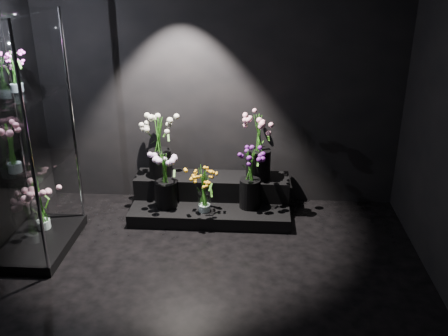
{
  "coord_description": "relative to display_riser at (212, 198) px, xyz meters",
  "views": [
    {
      "loc": [
        0.41,
        -3.33,
        2.62
      ],
      "look_at": [
        0.11,
        1.2,
        0.72
      ],
      "focal_mm": 40.0,
      "sensor_mm": 36.0,
      "label": 1
    }
  ],
  "objects": [
    {
      "name": "display_case",
      "position": [
        -1.61,
        -0.88,
        0.96
      ],
      "size": [
        0.61,
        1.01,
        2.23
      ],
      "color": "black",
      "rests_on": "floor"
    },
    {
      "name": "bouquet_case_pink",
      "position": [
        -1.65,
        -1.04,
        0.95
      ],
      "size": [
        0.33,
        0.33,
        0.45
      ],
      "rotation": [
        0.0,
        0.0,
        0.14
      ],
      "color": "white",
      "rests_on": "display_case"
    },
    {
      "name": "wall_back",
      "position": [
        0.06,
        0.34,
        1.24
      ],
      "size": [
        4.0,
        0.0,
        4.0
      ],
      "primitive_type": "plane",
      "rotation": [
        1.57,
        0.0,
        0.0
      ],
      "color": "black",
      "rests_on": "floor"
    },
    {
      "name": "bouquet_case_magenta",
      "position": [
        -1.67,
        -0.74,
        1.55
      ],
      "size": [
        0.26,
        0.26,
        0.36
      ],
      "rotation": [
        0.0,
        0.0,
        0.4
      ],
      "color": "white",
      "rests_on": "display_case"
    },
    {
      "name": "bouquet_orange_bells",
      "position": [
        -0.05,
        -0.29,
        0.24
      ],
      "size": [
        0.27,
        0.27,
        0.5
      ],
      "rotation": [
        0.0,
        0.0,
        -0.01
      ],
      "color": "white",
      "rests_on": "display_riser"
    },
    {
      "name": "bouquet_lilac",
      "position": [
        -0.47,
        -0.2,
        0.34
      ],
      "size": [
        0.47,
        0.47,
        0.62
      ],
      "rotation": [
        0.0,
        0.0,
        -0.38
      ],
      "color": "black",
      "rests_on": "display_riser"
    },
    {
      "name": "display_riser",
      "position": [
        0.0,
        0.0,
        0.0
      ],
      "size": [
        1.72,
        0.76,
        0.38
      ],
      "color": "black",
      "rests_on": "floor"
    },
    {
      "name": "floor",
      "position": [
        0.06,
        -1.66,
        -0.16
      ],
      "size": [
        4.0,
        4.0,
        0.0
      ],
      "primitive_type": "plane",
      "color": "black",
      "rests_on": "ground"
    },
    {
      "name": "bouquet_case_base_pink",
      "position": [
        -1.64,
        -0.69,
        0.21
      ],
      "size": [
        0.43,
        0.43,
        0.5
      ],
      "rotation": [
        0.0,
        0.0,
        -0.3
      ],
      "color": "white",
      "rests_on": "display_case"
    },
    {
      "name": "bouquet_purple",
      "position": [
        0.43,
        -0.16,
        0.37
      ],
      "size": [
        0.38,
        0.38,
        0.69
      ],
      "rotation": [
        0.0,
        0.0,
        -0.39
      ],
      "color": "black",
      "rests_on": "display_riser"
    },
    {
      "name": "bouquet_cream_roses",
      "position": [
        -0.57,
        0.07,
        0.62
      ],
      "size": [
        0.5,
        0.5,
        0.68
      ],
      "rotation": [
        0.0,
        0.0,
        0.42
      ],
      "color": "black",
      "rests_on": "display_riser"
    },
    {
      "name": "bouquet_pink_roses",
      "position": [
        0.51,
        0.09,
        0.63
      ],
      "size": [
        0.42,
        0.42,
        0.72
      ],
      "rotation": [
        0.0,
        0.0,
        -0.13
      ],
      "color": "black",
      "rests_on": "display_riser"
    }
  ]
}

